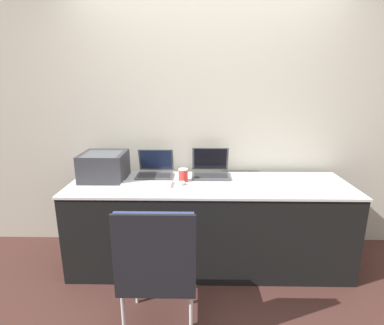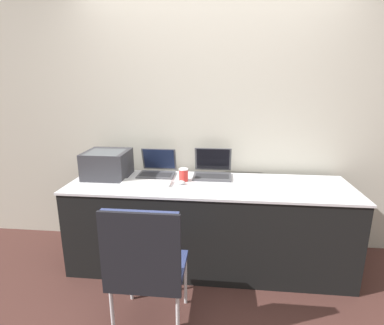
{
  "view_description": "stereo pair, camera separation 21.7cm",
  "coord_description": "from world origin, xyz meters",
  "px_view_note": "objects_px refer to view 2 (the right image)",
  "views": [
    {
      "loc": [
        -0.11,
        -2.14,
        1.65
      ],
      "look_at": [
        -0.15,
        0.38,
        0.96
      ],
      "focal_mm": 28.0,
      "sensor_mm": 36.0,
      "label": 1
    },
    {
      "loc": [
        0.11,
        -2.13,
        1.65
      ],
      "look_at": [
        -0.15,
        0.38,
        0.96
      ],
      "focal_mm": 28.0,
      "sensor_mm": 36.0,
      "label": 2
    }
  ],
  "objects_px": {
    "coffee_cup": "(184,175)",
    "mouse": "(181,183)",
    "external_keyboard": "(147,183)",
    "laptop_right": "(212,170)",
    "printer": "(107,163)",
    "chair": "(145,260)",
    "laptop_left": "(157,169)"
  },
  "relations": [
    {
      "from": "laptop_left",
      "to": "laptop_right",
      "type": "height_order",
      "value": "laptop_right"
    },
    {
      "from": "external_keyboard",
      "to": "laptop_left",
      "type": "bearing_deg",
      "value": 83.09
    },
    {
      "from": "printer",
      "to": "external_keyboard",
      "type": "bearing_deg",
      "value": -22.26
    },
    {
      "from": "mouse",
      "to": "chair",
      "type": "relative_size",
      "value": 0.07
    },
    {
      "from": "coffee_cup",
      "to": "mouse",
      "type": "xyz_separation_m",
      "value": [
        -0.01,
        -0.1,
        -0.04
      ]
    },
    {
      "from": "printer",
      "to": "coffee_cup",
      "type": "distance_m",
      "value": 0.73
    },
    {
      "from": "printer",
      "to": "laptop_left",
      "type": "relative_size",
      "value": 1.16
    },
    {
      "from": "external_keyboard",
      "to": "mouse",
      "type": "distance_m",
      "value": 0.3
    },
    {
      "from": "laptop_right",
      "to": "mouse",
      "type": "bearing_deg",
      "value": -132.59
    },
    {
      "from": "laptop_left",
      "to": "chair",
      "type": "height_order",
      "value": "laptop_left"
    },
    {
      "from": "printer",
      "to": "laptop_left",
      "type": "bearing_deg",
      "value": 14.63
    },
    {
      "from": "printer",
      "to": "chair",
      "type": "relative_size",
      "value": 0.42
    },
    {
      "from": "laptop_right",
      "to": "mouse",
      "type": "height_order",
      "value": "laptop_right"
    },
    {
      "from": "laptop_right",
      "to": "chair",
      "type": "xyz_separation_m",
      "value": [
        -0.37,
        -1.11,
        -0.27
      ]
    },
    {
      "from": "printer",
      "to": "chair",
      "type": "bearing_deg",
      "value": -58.54
    },
    {
      "from": "chair",
      "to": "coffee_cup",
      "type": "bearing_deg",
      "value": 82.52
    },
    {
      "from": "laptop_right",
      "to": "external_keyboard",
      "type": "distance_m",
      "value": 0.64
    },
    {
      "from": "laptop_left",
      "to": "external_keyboard",
      "type": "relative_size",
      "value": 0.78
    },
    {
      "from": "laptop_left",
      "to": "laptop_right",
      "type": "xyz_separation_m",
      "value": [
        0.53,
        0.01,
        0.0
      ]
    },
    {
      "from": "external_keyboard",
      "to": "coffee_cup",
      "type": "xyz_separation_m",
      "value": [
        0.31,
        0.12,
        0.05
      ]
    },
    {
      "from": "printer",
      "to": "laptop_left",
      "type": "distance_m",
      "value": 0.47
    },
    {
      "from": "printer",
      "to": "mouse",
      "type": "distance_m",
      "value": 0.74
    },
    {
      "from": "coffee_cup",
      "to": "chair",
      "type": "bearing_deg",
      "value": -97.48
    },
    {
      "from": "laptop_right",
      "to": "mouse",
      "type": "relative_size",
      "value": 5.01
    },
    {
      "from": "mouse",
      "to": "chair",
      "type": "bearing_deg",
      "value": -97.98
    },
    {
      "from": "external_keyboard",
      "to": "mouse",
      "type": "bearing_deg",
      "value": 2.85
    },
    {
      "from": "laptop_right",
      "to": "coffee_cup",
      "type": "height_order",
      "value": "laptop_right"
    },
    {
      "from": "mouse",
      "to": "external_keyboard",
      "type": "bearing_deg",
      "value": -177.15
    },
    {
      "from": "external_keyboard",
      "to": "coffee_cup",
      "type": "relative_size",
      "value": 3.79
    },
    {
      "from": "laptop_right",
      "to": "external_keyboard",
      "type": "height_order",
      "value": "laptop_right"
    },
    {
      "from": "laptop_left",
      "to": "laptop_right",
      "type": "distance_m",
      "value": 0.53
    },
    {
      "from": "laptop_right",
      "to": "coffee_cup",
      "type": "xyz_separation_m",
      "value": [
        -0.25,
        -0.18,
        0.0
      ]
    }
  ]
}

